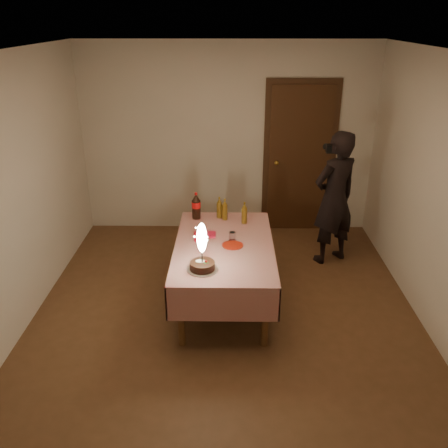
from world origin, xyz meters
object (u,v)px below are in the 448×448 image
Objects in this scene: red_plate at (233,245)px; dining_table at (224,252)px; red_cup at (198,237)px; amber_bottle_right at (244,213)px; cola_bottle at (196,206)px; birthday_cake at (202,256)px; amber_bottle_mid at (225,210)px; clear_cup at (232,236)px; amber_bottle_left at (219,208)px; photographer at (334,198)px.

dining_table is at bearing 159.27° from red_plate.
amber_bottle_right is (0.50, 0.47, 0.07)m from red_cup.
cola_bottle is at bearing 166.49° from amber_bottle_right.
amber_bottle_right is at bearing 68.83° from birthday_cake.
birthday_cake is at bearing -99.39° from amber_bottle_mid.
amber_bottle_mid is (0.28, 0.57, 0.07)m from red_cup.
cola_bottle reaches higher than amber_bottle_mid.
clear_cup is at bearing 4.46° from red_cup.
photographer is (1.39, 0.29, 0.02)m from amber_bottle_left.
birthday_cake reaches higher than red_cup.
amber_bottle_left is at bearing 101.77° from red_plate.
dining_table is 1.68m from photographer.
dining_table is 0.14m from red_plate.
clear_cup is 0.35× the size of amber_bottle_left.
photographer is at bearing 10.82° from cola_bottle.
red_plate is 1.62m from photographer.
cola_bottle reaches higher than amber_bottle_left.
amber_bottle_mid is (0.33, -0.03, -0.03)m from cola_bottle.
amber_bottle_right is 1.00× the size of amber_bottle_mid.
clear_cup is 0.35× the size of amber_bottle_mid.
birthday_cake is 1.85× the size of amber_bottle_mid.
clear_cup is at bearing 91.49° from red_plate.
amber_bottle_left is at bearing 5.31° from cola_bottle.
amber_bottle_mid reaches higher than red_cup.
red_plate is 0.69× the size of cola_bottle.
amber_bottle_mid is at bearing -41.18° from amber_bottle_left.
amber_bottle_left is at bearing -168.15° from photographer.
dining_table is 3.65× the size of birthday_cake.
red_plate is at bearing -78.23° from amber_bottle_left.
birthday_cake reaches higher than amber_bottle_left.
dining_table is 0.68m from amber_bottle_mid.
amber_bottle_left is at bearing 138.82° from amber_bottle_mid.
red_plate is 0.14m from clear_cup.
amber_bottle_left is at bearing 103.99° from clear_cup.
dining_table is 6.75× the size of amber_bottle_right.
amber_bottle_mid is 0.15× the size of photographer.
dining_table is 17.20× the size of red_cup.
birthday_cake is 0.62m from red_cup.
red_cup is (-0.37, 0.11, 0.05)m from red_plate.
amber_bottle_left is (-0.15, 0.74, 0.11)m from red_plate.
amber_bottle_right is (0.22, 0.55, 0.21)m from dining_table.
photographer is at bearing 14.70° from amber_bottle_mid.
dining_table is 19.11× the size of clear_cup.
amber_bottle_right is 0.24m from amber_bottle_mid.
cola_bottle is (-0.05, 0.61, 0.10)m from red_cup.
amber_bottle_mid is (-0.22, 0.10, 0.00)m from amber_bottle_right.
cola_bottle is 1.25× the size of amber_bottle_mid.
amber_bottle_right and amber_bottle_mid have the same top height.
dining_table is at bearing -112.22° from amber_bottle_right.
birthday_cake is at bearing -82.19° from red_cup.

